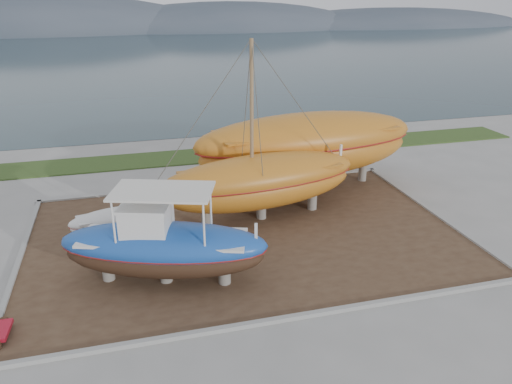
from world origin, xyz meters
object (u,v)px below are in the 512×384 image
object	(u,v)px
blue_caique	(163,237)
orange_sailboat	(262,134)
white_dinghy	(114,222)
orange_bare_hull	(307,153)

from	to	relation	value
blue_caique	orange_sailboat	world-z (taller)	orange_sailboat
blue_caique	white_dinghy	size ratio (longest dim) A/B	1.98
orange_sailboat	white_dinghy	bearing A→B (deg)	171.71
white_dinghy	orange_bare_hull	distance (m)	10.37
orange_sailboat	orange_bare_hull	size ratio (longest dim) A/B	0.77
blue_caique	orange_bare_hull	xyz separation A→B (m)	(8.05, 7.33, 0.19)
orange_bare_hull	white_dinghy	bearing A→B (deg)	-167.75
orange_sailboat	orange_bare_hull	distance (m)	4.90
blue_caique	orange_bare_hull	size ratio (longest dim) A/B	0.62
orange_sailboat	blue_caique	bearing A→B (deg)	-145.88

